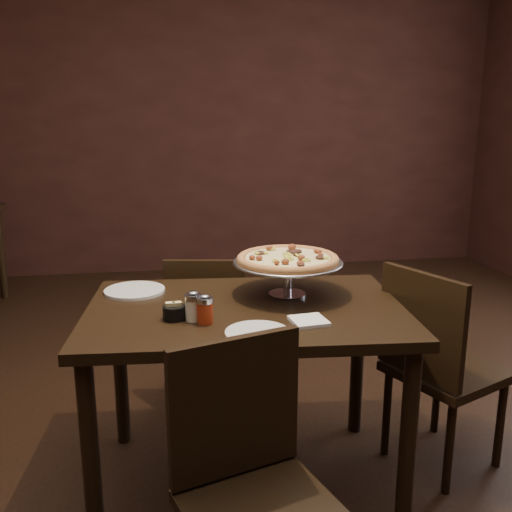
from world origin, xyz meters
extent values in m
cube|color=black|center=(0.00, 0.00, -0.01)|extent=(6.00, 7.00, 0.02)
cube|color=black|center=(0.00, 3.51, 1.40)|extent=(6.00, 0.02, 2.80)
cube|color=black|center=(0.03, 0.01, 0.76)|extent=(1.31, 0.93, 0.04)
cylinder|color=black|center=(-0.56, -0.29, 0.37)|extent=(0.06, 0.06, 0.73)
cylinder|color=black|center=(0.56, -0.38, 0.37)|extent=(0.06, 0.06, 0.73)
cylinder|color=black|center=(-0.50, 0.41, 0.37)|extent=(0.06, 0.06, 0.73)
cylinder|color=black|center=(0.61, 0.32, 0.37)|extent=(0.06, 0.06, 0.73)
cylinder|color=black|center=(-1.62, 2.81, 0.38)|extent=(0.06, 0.06, 0.76)
cylinder|color=#B9B8C0|center=(0.22, 0.13, 0.78)|extent=(0.16, 0.16, 0.01)
cylinder|color=#B9B8C0|center=(0.22, 0.13, 0.85)|extent=(0.03, 0.03, 0.12)
cylinder|color=#B9B8C0|center=(0.22, 0.13, 0.91)|extent=(0.11, 0.11, 0.01)
cylinder|color=#9A9A9F|center=(0.22, 0.13, 0.92)|extent=(0.44, 0.44, 0.01)
torus|color=#9A9A9F|center=(0.22, 0.13, 0.92)|extent=(0.46, 0.46, 0.01)
cylinder|color=#A26030|center=(0.22, 0.13, 0.93)|extent=(0.41, 0.41, 0.01)
torus|color=#A26030|center=(0.22, 0.13, 0.93)|extent=(0.42, 0.42, 0.04)
cylinder|color=tan|center=(0.22, 0.13, 0.94)|extent=(0.35, 0.35, 0.01)
cylinder|color=beige|center=(-0.18, -0.11, 0.82)|extent=(0.06, 0.06, 0.08)
cylinder|color=#B9B8C0|center=(-0.18, -0.11, 0.87)|extent=(0.06, 0.06, 0.02)
ellipsoid|color=#B9B8C0|center=(-0.18, -0.11, 0.88)|extent=(0.03, 0.03, 0.01)
cylinder|color=maroon|center=(-0.14, -0.14, 0.82)|extent=(0.06, 0.06, 0.08)
cylinder|color=#B9B8C0|center=(-0.14, -0.14, 0.86)|extent=(0.06, 0.06, 0.02)
ellipsoid|color=#B9B8C0|center=(-0.14, -0.14, 0.88)|extent=(0.03, 0.03, 0.01)
cylinder|color=black|center=(-0.25, -0.08, 0.80)|extent=(0.08, 0.08, 0.05)
cube|color=#D9C67D|center=(-0.27, -0.08, 0.81)|extent=(0.04, 0.03, 0.06)
cube|color=#D9C67D|center=(-0.24, -0.08, 0.81)|extent=(0.04, 0.03, 0.06)
cube|color=white|center=(0.23, -0.20, 0.78)|extent=(0.14, 0.14, 0.01)
cylinder|color=silver|center=(-0.41, 0.28, 0.78)|extent=(0.26, 0.26, 0.01)
cylinder|color=silver|center=(0.02, -0.29, 0.78)|extent=(0.23, 0.23, 0.01)
cone|color=#B9B8C0|center=(0.29, 0.01, 0.92)|extent=(0.15, 0.15, 0.00)
cylinder|color=black|center=(0.29, 0.01, 0.93)|extent=(0.10, 0.08, 0.02)
cube|color=black|center=(-0.06, 0.71, 0.40)|extent=(0.45, 0.45, 0.04)
cube|color=black|center=(-0.09, 0.54, 0.63)|extent=(0.39, 0.10, 0.41)
cylinder|color=black|center=(0.12, 0.84, 0.19)|extent=(0.03, 0.03, 0.38)
cylinder|color=black|center=(-0.19, 0.90, 0.19)|extent=(0.03, 0.03, 0.38)
cylinder|color=black|center=(0.06, 0.53, 0.19)|extent=(0.03, 0.03, 0.38)
cylinder|color=black|center=(-0.25, 0.58, 0.19)|extent=(0.03, 0.03, 0.38)
cube|color=black|center=(-0.09, -0.58, 0.67)|extent=(0.40, 0.15, 0.43)
cube|color=black|center=(0.91, 0.01, 0.43)|extent=(0.56, 0.56, 0.04)
cube|color=black|center=(0.73, -0.06, 0.68)|extent=(0.20, 0.40, 0.44)
cylinder|color=black|center=(1.13, -0.07, 0.21)|extent=(0.04, 0.04, 0.41)
cylinder|color=black|center=(0.99, 0.24, 0.21)|extent=(0.04, 0.04, 0.41)
cylinder|color=black|center=(0.82, -0.21, 0.21)|extent=(0.04, 0.04, 0.41)
cylinder|color=black|center=(0.68, 0.10, 0.21)|extent=(0.04, 0.04, 0.41)
camera|label=1|loc=(-0.29, -2.09, 1.51)|focal=40.00mm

